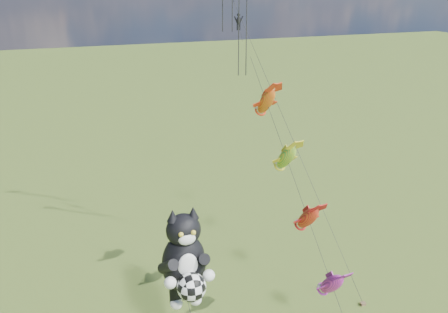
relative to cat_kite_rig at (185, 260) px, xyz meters
name	(u,v)px	position (x,y,z in m)	size (l,w,h in m)	color
cat_kite_rig	(185,260)	(0.00, 0.00, 0.00)	(2.80, 4.32, 11.61)	brown
fish_windsock_rig	(297,187)	(8.85, 4.26, 1.26)	(2.18, 15.89, 17.46)	brown
parafoil_rig	(241,8)	(9.55, 16.97, 11.92)	(5.90, 16.79, 27.91)	brown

